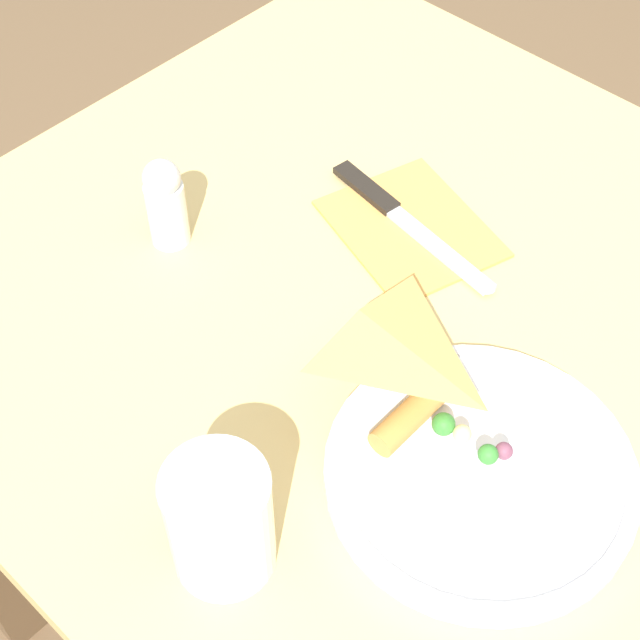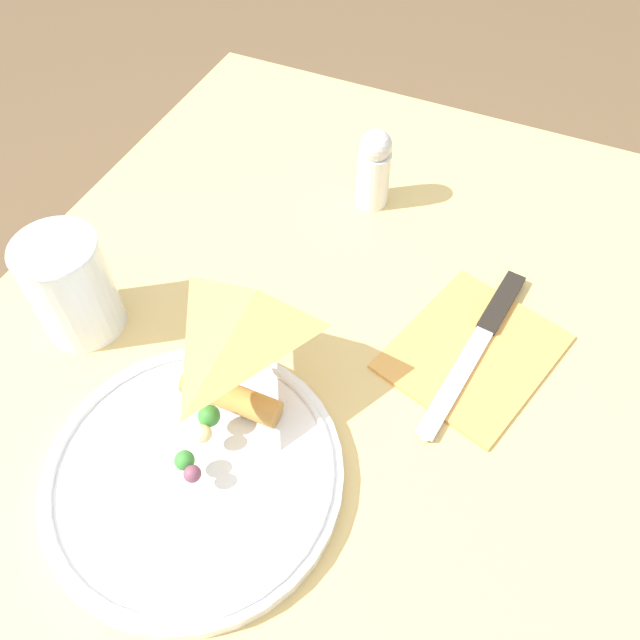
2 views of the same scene
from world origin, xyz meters
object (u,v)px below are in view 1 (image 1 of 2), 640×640
Objects in this scene: butter_knife at (403,218)px; salt_shaker at (166,202)px; dining_table at (459,427)px; plate_pizza at (478,468)px; napkin_folded at (410,228)px; milk_glass at (220,523)px.

butter_knife is 0.23m from salt_shaker.
plate_pizza is (0.08, -0.10, 0.13)m from dining_table.
butter_knife reaches higher than napkin_folded.
napkin_folded is at bearing 46.16° from salt_shaker.
plate_pizza is 0.21m from milk_glass.
milk_glass reaches higher than dining_table.
dining_table is 0.20m from napkin_folded.
plate_pizza is at bearing 62.64° from milk_glass.
napkin_folded is at bearing 108.56° from milk_glass.
dining_table is at bearing 128.63° from plate_pizza.
plate_pizza is at bearing -39.32° from napkin_folded.
butter_knife is (-0.15, 0.08, 0.12)m from dining_table.
milk_glass reaches higher than salt_shaker.
salt_shaker is at bearing 145.68° from milk_glass.
plate_pizza is at bearing -51.37° from dining_table.
butter_knife is at bearing 151.44° from dining_table.
milk_glass is 0.49× the size of butter_knife.
salt_shaker is (-0.30, -0.09, 0.16)m from dining_table.
milk_glass is 0.56× the size of napkin_folded.
dining_table is at bearing 16.26° from salt_shaker.
dining_table is 4.21× the size of plate_pizza.
dining_table is 9.65× the size of milk_glass.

